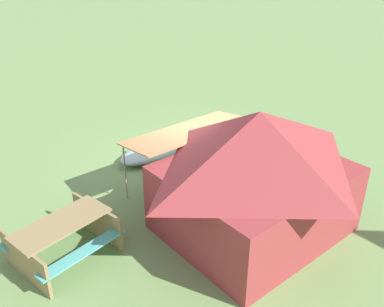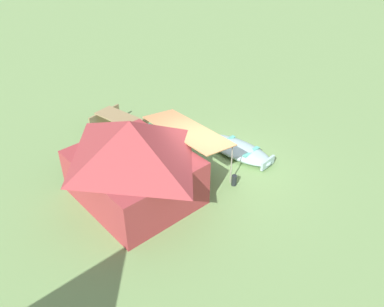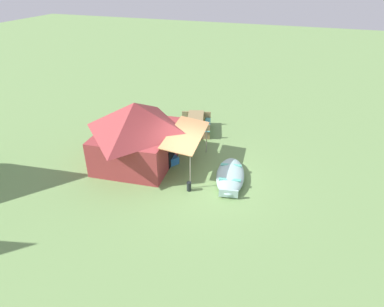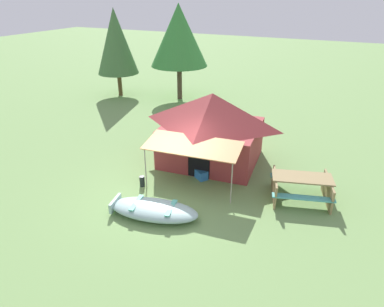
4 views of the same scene
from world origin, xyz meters
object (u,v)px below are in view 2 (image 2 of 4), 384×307
at_px(canvas_cabin_tent, 133,159).
at_px(cooler_box, 172,171).
at_px(picnic_table, 119,123).
at_px(beached_rowboat, 239,150).
at_px(fuel_can, 234,180).

bearing_deg(canvas_cabin_tent, cooler_box, -80.86).
bearing_deg(picnic_table, cooler_box, -177.44).
height_order(beached_rowboat, canvas_cabin_tent, canvas_cabin_tent).
bearing_deg(fuel_can, cooler_box, 39.61).
bearing_deg(beached_rowboat, fuel_can, 133.47).
distance_m(beached_rowboat, picnic_table, 4.52).
relative_size(beached_rowboat, picnic_table, 1.30).
height_order(cooler_box, fuel_can, fuel_can).
height_order(beached_rowboat, picnic_table, picnic_table).
bearing_deg(picnic_table, fuel_can, -163.48).
bearing_deg(cooler_box, beached_rowboat, -98.23).
relative_size(picnic_table, cooler_box, 4.70).
distance_m(cooler_box, fuel_can, 2.01).
height_order(beached_rowboat, cooler_box, beached_rowboat).
bearing_deg(cooler_box, fuel_can, -140.39).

